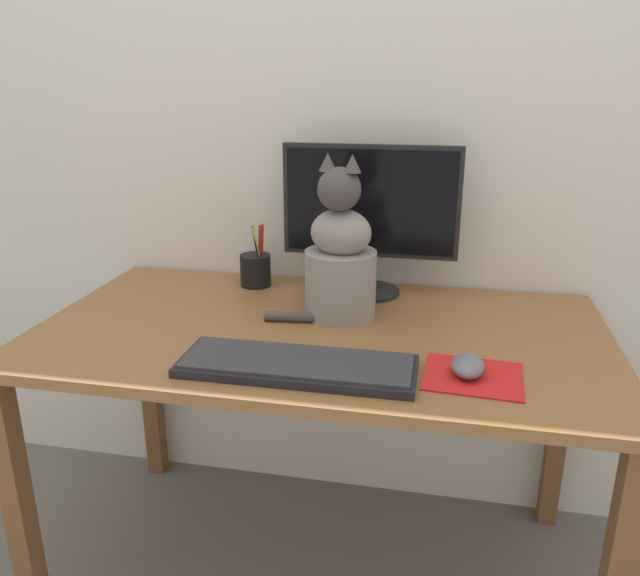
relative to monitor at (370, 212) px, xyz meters
name	(u,v)px	position (x,y,z in m)	size (l,w,h in m)	color
ground_plane	(320,567)	(-0.08, -0.27, -0.93)	(12.00, 12.00, 0.00)	slate
wall_back	(350,83)	(-0.08, 0.13, 0.32)	(7.00, 0.04, 2.50)	silver
desk	(320,362)	(-0.08, -0.27, -0.31)	(1.33, 0.73, 0.70)	brown
monitor	(370,212)	(0.00, 0.00, 0.00)	(0.46, 0.17, 0.40)	black
keyboard	(295,365)	(-0.08, -0.50, -0.21)	(0.48, 0.17, 0.02)	black
mousepad_right	(473,376)	(0.27, -0.46, -0.22)	(0.20, 0.18, 0.00)	red
computer_mouse_right	(468,366)	(0.26, -0.45, -0.20)	(0.07, 0.10, 0.04)	slate
cat	(340,258)	(-0.05, -0.18, -0.08)	(0.28, 0.21, 0.40)	gray
pen_cup	(256,269)	(-0.32, 0.00, -0.18)	(0.09, 0.09, 0.18)	black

